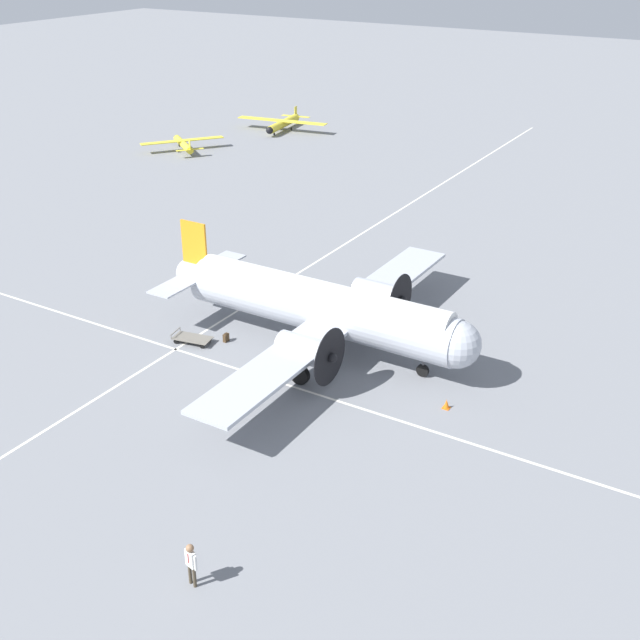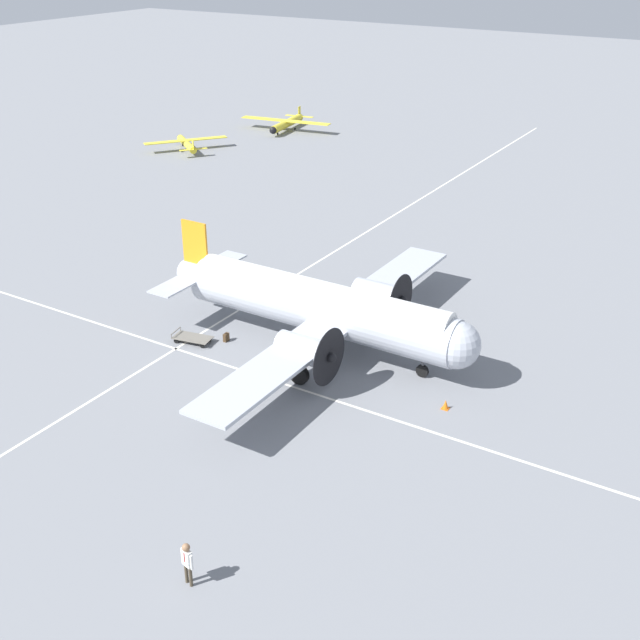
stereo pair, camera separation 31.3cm
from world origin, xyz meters
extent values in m
plane|color=slate|center=(0.00, 0.00, 0.00)|extent=(300.00, 300.00, 0.00)
cube|color=silver|center=(0.00, 6.85, 0.00)|extent=(120.00, 0.16, 0.01)
cube|color=silver|center=(-4.48, 0.00, 0.00)|extent=(0.16, 120.00, 0.01)
cylinder|color=#ADB2BC|center=(0.00, 0.00, 2.42)|extent=(2.63, 16.31, 2.63)
cylinder|color=white|center=(0.00, 0.00, 3.14)|extent=(1.84, 15.52, 1.84)
sphere|color=#ADB2BC|center=(0.00, -8.16, 2.42)|extent=(2.50, 2.50, 2.50)
cylinder|color=#ADB2BC|center=(0.00, 8.16, 2.55)|extent=(1.45, 3.18, 1.45)
cube|color=orange|center=(0.00, 8.75, 4.39)|extent=(0.14, 1.79, 3.03)
cube|color=#ADB2BC|center=(0.00, 8.55, 2.68)|extent=(7.57, 1.59, 0.10)
cube|color=#ADB2BC|center=(0.00, -1.19, 2.09)|extent=(23.65, 2.59, 0.20)
cylinder|color=#ADB2BC|center=(4.02, -1.47, 2.11)|extent=(1.45, 2.79, 1.45)
cylinder|color=black|center=(4.02, -3.00, 2.11)|extent=(3.04, 0.04, 3.04)
sphere|color=black|center=(4.02, -3.14, 2.11)|extent=(0.51, 0.51, 0.51)
cylinder|color=#ADB2BC|center=(-4.02, -1.47, 2.11)|extent=(1.45, 2.79, 1.45)
cylinder|color=black|center=(-4.02, -3.00, 2.11)|extent=(3.04, 0.04, 3.04)
sphere|color=black|center=(-4.02, -3.14, 2.11)|extent=(0.51, 0.51, 0.51)
cylinder|color=#4C4C51|center=(4.02, -1.19, 1.04)|extent=(0.18, 0.18, 0.98)
cylinder|color=black|center=(4.02, -1.19, 0.55)|extent=(0.30, 1.10, 1.10)
cylinder|color=#4C4C51|center=(-4.02, -1.19, 1.04)|extent=(0.18, 0.18, 0.98)
cylinder|color=black|center=(-4.02, -1.19, 0.55)|extent=(0.30, 1.10, 1.10)
cylinder|color=#4C4C51|center=(0.00, -6.37, 0.79)|extent=(0.14, 0.14, 0.88)
cylinder|color=black|center=(0.00, -6.37, 0.35)|extent=(0.18, 0.70, 0.70)
cylinder|color=#473D2D|center=(-18.09, -5.63, 0.45)|extent=(0.13, 0.13, 0.90)
cylinder|color=#473D2D|center=(-18.03, -5.38, 0.45)|extent=(0.13, 0.13, 0.90)
cube|color=white|center=(-18.06, -5.51, 1.23)|extent=(0.30, 0.47, 0.67)
sphere|color=#8C6647|center=(-18.06, -5.51, 1.72)|extent=(0.30, 0.30, 0.30)
cylinder|color=white|center=(-18.12, -5.77, 1.20)|extent=(0.10, 0.10, 0.64)
cylinder|color=white|center=(-17.99, -5.25, 1.20)|extent=(0.10, 0.10, 0.64)
cube|color=maroon|center=(-18.16, -5.48, 1.31)|extent=(0.02, 0.06, 0.43)
cube|color=#47331E|center=(-2.22, 4.98, 0.24)|extent=(0.38, 0.20, 0.48)
cube|color=#312315|center=(-2.22, 4.98, 0.51)|extent=(0.14, 0.14, 0.02)
cube|color=#6B665B|center=(-3.34, 6.54, 0.30)|extent=(1.50, 2.38, 0.04)
cube|color=#6B665B|center=(-3.55, 7.59, 0.54)|extent=(1.08, 0.25, 0.04)
cylinder|color=#6B665B|center=(-3.04, 7.69, 0.43)|extent=(0.04, 0.04, 0.22)
cylinder|color=#6B665B|center=(-4.06, 7.49, 0.43)|extent=(0.04, 0.04, 0.22)
cylinder|color=black|center=(-2.75, 5.80, 0.14)|extent=(0.11, 0.29, 0.28)
cylinder|color=black|center=(-3.61, 5.63, 0.14)|extent=(0.11, 0.29, 0.28)
cylinder|color=black|center=(-3.08, 7.45, 0.14)|extent=(0.11, 0.29, 0.28)
cylinder|color=black|center=(-3.93, 7.28, 0.14)|extent=(0.11, 0.29, 0.28)
cylinder|color=yellow|center=(43.62, 31.33, 0.80)|extent=(7.33, 2.03, 0.89)
sphere|color=black|center=(39.87, 30.73, 0.80)|extent=(0.80, 0.80, 0.80)
cube|color=yellow|center=(43.22, 31.26, 1.20)|extent=(2.84, 10.97, 0.08)
cube|color=yellow|center=(47.14, 31.89, 1.51)|extent=(0.65, 0.16, 1.16)
cube|color=yellow|center=(47.14, 31.89, 0.93)|extent=(1.12, 3.61, 0.04)
cylinder|color=black|center=(41.07, 30.92, 0.14)|extent=(0.29, 0.12, 0.28)
cylinder|color=#4C4C51|center=(41.07, 30.92, 0.24)|extent=(0.06, 0.06, 0.21)
cylinder|color=black|center=(44.15, 30.59, 0.14)|extent=(0.29, 0.12, 0.28)
cylinder|color=#4C4C51|center=(44.15, 30.59, 0.24)|extent=(0.06, 0.06, 0.21)
cylinder|color=black|center=(43.90, 32.19, 0.14)|extent=(0.29, 0.12, 0.28)
cylinder|color=#4C4C51|center=(43.90, 32.19, 0.24)|extent=(0.06, 0.06, 0.21)
cylinder|color=yellow|center=(30.18, 35.14, 0.71)|extent=(4.09, 5.18, 0.72)
sphere|color=black|center=(32.01, 37.62, 0.71)|extent=(0.65, 0.65, 0.65)
cube|color=yellow|center=(30.38, 35.41, 1.04)|extent=(7.67, 6.00, 0.08)
cube|color=yellow|center=(28.47, 32.82, 1.29)|extent=(0.36, 0.46, 0.94)
cube|color=yellow|center=(28.47, 32.82, 0.82)|extent=(2.60, 2.08, 0.04)
cylinder|color=black|center=(31.43, 36.83, 0.14)|extent=(0.23, 0.27, 0.28)
cylinder|color=#4C4C51|center=(31.43, 36.83, 0.25)|extent=(0.06, 0.06, 0.21)
cylinder|color=black|center=(29.46, 35.27, 0.14)|extent=(0.23, 0.27, 0.28)
cylinder|color=#4C4C51|center=(29.46, 35.27, 0.25)|extent=(0.06, 0.06, 0.21)
cylinder|color=black|center=(30.52, 34.49, 0.14)|extent=(0.23, 0.27, 0.28)
cylinder|color=#4C4C51|center=(30.52, 34.49, 0.25)|extent=(0.06, 0.06, 0.21)
cube|color=orange|center=(-2.26, -8.70, 0.01)|extent=(0.37, 0.37, 0.03)
cone|color=orange|center=(-2.26, -8.70, 0.25)|extent=(0.31, 0.31, 0.49)
camera|label=1|loc=(-34.39, -20.78, 21.57)|focal=45.00mm
camera|label=2|loc=(-34.23, -21.04, 21.57)|focal=45.00mm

